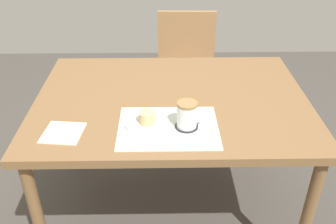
{
  "coord_description": "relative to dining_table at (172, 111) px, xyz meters",
  "views": [
    {
      "loc": [
        -0.04,
        -1.48,
        1.55
      ],
      "look_at": [
        -0.02,
        -0.2,
        0.76
      ],
      "focal_mm": 40.0,
      "sensor_mm": 36.0,
      "label": 1
    }
  ],
  "objects": [
    {
      "name": "teaspoon",
      "position": [
        -0.05,
        -0.35,
        0.08
      ],
      "size": [
        0.13,
        0.04,
        0.01
      ],
      "primitive_type": "cylinder",
      "rotation": [
        0.0,
        1.57,
        -0.21
      ],
      "color": "silver",
      "rests_on": "placemat"
    },
    {
      "name": "ground_plane",
      "position": [
        0.0,
        0.0,
        -0.65
      ],
      "size": [
        4.4,
        4.4,
        0.02
      ],
      "primitive_type": "cube",
      "color": "#47423D"
    },
    {
      "name": "pastry",
      "position": [
        -0.1,
        -0.23,
        0.11
      ],
      "size": [
        0.06,
        0.06,
        0.05
      ],
      "primitive_type": "cylinder",
      "color": "#E5BC7F",
      "rests_on": "pastry_plate"
    },
    {
      "name": "wooden_chair",
      "position": [
        0.12,
        0.8,
        -0.18
      ],
      "size": [
        0.43,
        0.43,
        0.83
      ],
      "rotation": [
        0.0,
        0.0,
        3.11
      ],
      "color": "#997047",
      "rests_on": "ground_plane"
    },
    {
      "name": "placemat",
      "position": [
        -0.02,
        -0.24,
        0.07
      ],
      "size": [
        0.4,
        0.31,
        0.0
      ],
      "primitive_type": "cube",
      "color": "silver",
      "rests_on": "dining_table"
    },
    {
      "name": "pastry_plate",
      "position": [
        -0.1,
        -0.23,
        0.08
      ],
      "size": [
        0.18,
        0.18,
        0.01
      ],
      "primitive_type": "cylinder",
      "color": "silver",
      "rests_on": "placemat"
    },
    {
      "name": "dining_table",
      "position": [
        0.0,
        0.0,
        0.0
      ],
      "size": [
        1.23,
        0.89,
        0.71
      ],
      "color": "brown",
      "rests_on": "ground_plane"
    },
    {
      "name": "coffee_mug",
      "position": [
        0.06,
        -0.24,
        0.13
      ],
      "size": [
        0.11,
        0.08,
        0.11
      ],
      "color": "white",
      "rests_on": "coffee_coaster"
    },
    {
      "name": "coffee_coaster",
      "position": [
        0.05,
        -0.24,
        0.08
      ],
      "size": [
        0.09,
        0.09,
        0.0
      ],
      "primitive_type": "cylinder",
      "color": "#232328",
      "rests_on": "placemat"
    },
    {
      "name": "paper_napkin",
      "position": [
        -0.43,
        -0.27,
        0.07
      ],
      "size": [
        0.17,
        0.17,
        0.0
      ],
      "primitive_type": "cube",
      "rotation": [
        0.0,
        0.0,
        -0.11
      ],
      "color": "silver",
      "rests_on": "dining_table"
    }
  ]
}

